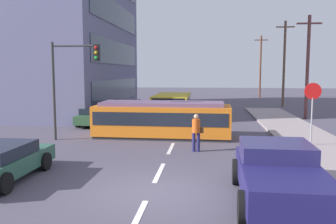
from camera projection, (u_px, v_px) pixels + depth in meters
name	position (u px, v px, depth m)	size (l,w,h in m)	color
ground_plane	(178.00, 134.00, 20.40)	(120.00, 120.00, 0.00)	#494453
sidewalk_curb_right	(324.00, 150.00, 15.70)	(3.20, 36.00, 0.14)	gray
lane_stripe_0	(137.00, 219.00, 8.55)	(0.16, 2.40, 0.01)	silver
lane_stripe_1	(159.00, 172.00, 12.50)	(0.16, 2.40, 0.01)	silver
lane_stripe_2	(171.00, 148.00, 16.45)	(0.16, 2.40, 0.01)	silver
lane_stripe_3	(184.00, 122.00, 25.21)	(0.16, 2.40, 0.01)	silver
lane_stripe_4	(188.00, 112.00, 31.14)	(0.16, 2.40, 0.01)	silver
corner_building	(36.00, 1.00, 30.85)	(14.39, 16.99, 19.20)	slate
streetcar_tram	(162.00, 119.00, 19.26)	(7.30, 2.66, 1.91)	orange
city_bus	(172.00, 105.00, 26.91)	(2.57, 5.90, 1.82)	gold
pedestrian_crossing	(196.00, 130.00, 15.71)	(0.51, 0.36, 1.67)	#232151
pickup_truck_parked	(278.00, 174.00, 9.55)	(2.38, 5.05, 1.55)	#1D1A50
parked_sedan_near	(1.00, 162.00, 11.54)	(1.97, 4.29, 1.19)	#2B5B46
parked_sedan_mid	(98.00, 115.00, 23.74)	(2.12, 4.30, 1.19)	#2B5033
parked_sedan_far	(129.00, 106.00, 30.20)	(2.06, 4.54, 1.19)	navy
stop_sign	(312.00, 101.00, 16.29)	(0.76, 0.07, 2.88)	gray
traffic_light_mast	(72.00, 72.00, 18.03)	(2.52, 0.33, 5.01)	#333333
utility_pole_mid	(308.00, 65.00, 26.42)	(1.80, 0.24, 7.65)	brown
utility_pole_far	(284.00, 62.00, 35.94)	(1.80, 0.24, 8.58)	brown
utility_pole_distant	(260.00, 66.00, 48.11)	(1.80, 0.24, 8.36)	brown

